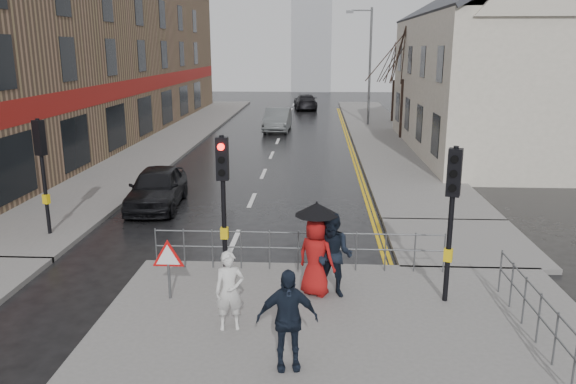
# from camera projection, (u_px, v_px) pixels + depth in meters

# --- Properties ---
(ground) EXTENTS (120.00, 120.00, 0.00)m
(ground) POSITION_uv_depth(u_px,v_px,m) (216.00, 282.00, 13.47)
(ground) COLOR black
(ground) RESTS_ON ground
(near_pavement) EXTENTS (10.00, 9.00, 0.14)m
(near_pavement) POSITION_uv_depth(u_px,v_px,m) (349.00, 363.00, 9.92)
(near_pavement) COLOR #605E5B
(near_pavement) RESTS_ON ground
(left_pavement) EXTENTS (4.00, 44.00, 0.14)m
(left_pavement) POSITION_uv_depth(u_px,v_px,m) (179.00, 134.00, 36.02)
(left_pavement) COLOR #605E5B
(left_pavement) RESTS_ON ground
(right_pavement) EXTENTS (4.00, 40.00, 0.14)m
(right_pavement) POSITION_uv_depth(u_px,v_px,m) (379.00, 131.00, 37.30)
(right_pavement) COLOR #605E5B
(right_pavement) RESTS_ON ground
(pavement_bridge_right) EXTENTS (4.00, 4.20, 0.14)m
(pavement_bridge_right) POSITION_uv_depth(u_px,v_px,m) (460.00, 243.00, 16.03)
(pavement_bridge_right) COLOR #605E5B
(pavement_bridge_right) RESTS_ON ground
(building_left_terrace) EXTENTS (8.00, 42.00, 10.00)m
(building_left_terrace) POSITION_uv_depth(u_px,v_px,m) (82.00, 56.00, 34.10)
(building_left_terrace) COLOR #8D6B51
(building_left_terrace) RESTS_ON ground
(building_right_cream) EXTENTS (9.00, 16.40, 10.10)m
(building_right_cream) POSITION_uv_depth(u_px,v_px,m) (504.00, 61.00, 29.07)
(building_right_cream) COLOR beige
(building_right_cream) RESTS_ON ground
(church_tower) EXTENTS (5.00, 5.00, 18.00)m
(church_tower) POSITION_uv_depth(u_px,v_px,m) (312.00, 19.00, 71.10)
(church_tower) COLOR #989BA1
(church_tower) RESTS_ON ground
(traffic_signal_near_left) EXTENTS (0.28, 0.27, 3.40)m
(traffic_signal_near_left) POSITION_uv_depth(u_px,v_px,m) (223.00, 181.00, 13.04)
(traffic_signal_near_left) COLOR black
(traffic_signal_near_left) RESTS_ON near_pavement
(traffic_signal_near_right) EXTENTS (0.34, 0.33, 3.40)m
(traffic_signal_near_right) POSITION_uv_depth(u_px,v_px,m) (452.00, 198.00, 11.62)
(traffic_signal_near_right) COLOR black
(traffic_signal_near_right) RESTS_ON near_pavement
(traffic_signal_far_left) EXTENTS (0.34, 0.33, 3.40)m
(traffic_signal_far_left) POSITION_uv_depth(u_px,v_px,m) (42.00, 156.00, 16.04)
(traffic_signal_far_left) COLOR black
(traffic_signal_far_left) RESTS_ON left_pavement
(guard_railing_front) EXTENTS (7.14, 0.04, 1.00)m
(guard_railing_front) POSITION_uv_depth(u_px,v_px,m) (298.00, 242.00, 13.74)
(guard_railing_front) COLOR #595B5E
(guard_railing_front) RESTS_ON near_pavement
(guard_railing_side) EXTENTS (0.04, 4.54, 1.00)m
(guard_railing_side) POSITION_uv_depth(u_px,v_px,m) (540.00, 308.00, 10.27)
(guard_railing_side) COLOR #595B5E
(guard_railing_side) RESTS_ON near_pavement
(warning_sign) EXTENTS (0.80, 0.07, 1.35)m
(warning_sign) POSITION_uv_depth(u_px,v_px,m) (168.00, 260.00, 12.09)
(warning_sign) COLOR #595B5E
(warning_sign) RESTS_ON near_pavement
(street_lamp) EXTENTS (1.83, 0.25, 8.00)m
(street_lamp) POSITION_uv_depth(u_px,v_px,m) (368.00, 59.00, 39.08)
(street_lamp) COLOR #595B5E
(street_lamp) RESTS_ON right_pavement
(tree_near) EXTENTS (2.40, 2.40, 6.58)m
(tree_near) POSITION_uv_depth(u_px,v_px,m) (405.00, 53.00, 33.08)
(tree_near) COLOR #33241C
(tree_near) RESTS_ON right_pavement
(tree_far) EXTENTS (2.40, 2.40, 5.64)m
(tree_far) POSITION_uv_depth(u_px,v_px,m) (395.00, 62.00, 40.97)
(tree_far) COLOR #33241C
(tree_far) RESTS_ON right_pavement
(pedestrian_a) EXTENTS (0.64, 0.48, 1.58)m
(pedestrian_a) POSITION_uv_depth(u_px,v_px,m) (230.00, 291.00, 10.80)
(pedestrian_a) COLOR silver
(pedestrian_a) RESTS_ON near_pavement
(pedestrian_b) EXTENTS (1.11, 1.00, 1.88)m
(pedestrian_b) POSITION_uv_depth(u_px,v_px,m) (333.00, 255.00, 12.24)
(pedestrian_b) COLOR black
(pedestrian_b) RESTS_ON near_pavement
(pedestrian_with_umbrella) EXTENTS (1.03, 0.96, 2.12)m
(pedestrian_with_umbrella) POSITION_uv_depth(u_px,v_px,m) (316.00, 246.00, 12.24)
(pedestrian_with_umbrella) COLOR maroon
(pedestrian_with_umbrella) RESTS_ON near_pavement
(pedestrian_d) EXTENTS (1.10, 0.58, 1.79)m
(pedestrian_d) POSITION_uv_depth(u_px,v_px,m) (287.00, 319.00, 9.45)
(pedestrian_d) COLOR black
(pedestrian_d) RESTS_ON near_pavement
(car_parked) EXTENTS (1.96, 4.29, 1.43)m
(car_parked) POSITION_uv_depth(u_px,v_px,m) (157.00, 187.00, 19.66)
(car_parked) COLOR black
(car_parked) RESTS_ON ground
(car_mid) EXTENTS (1.77, 4.65, 1.51)m
(car_mid) POSITION_uv_depth(u_px,v_px,m) (278.00, 120.00, 37.75)
(car_mid) COLOR #4F5355
(car_mid) RESTS_ON ground
(car_far) EXTENTS (2.38, 4.91, 1.38)m
(car_far) POSITION_uv_depth(u_px,v_px,m) (305.00, 102.00, 50.83)
(car_far) COLOR black
(car_far) RESTS_ON ground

